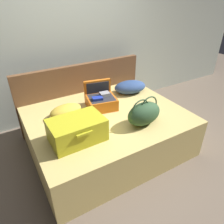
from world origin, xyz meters
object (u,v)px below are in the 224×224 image
hard_case_large (77,130)px  duffel_bag (144,113)px  bed (108,131)px  hard_case_medium (101,100)px  pillow_near_headboard (130,87)px  pillow_center_head (66,111)px

hard_case_large → duffel_bag: bearing=-9.1°
bed → hard_case_medium: (0.03, 0.24, 0.39)m
pillow_near_headboard → pillow_center_head: 1.15m
bed → pillow_center_head: size_ratio=4.68×
bed → hard_case_medium: size_ratio=4.44×
hard_case_medium → duffel_bag: (0.25, -0.65, 0.04)m
hard_case_medium → pillow_center_head: hard_case_medium is taller
bed → hard_case_large: 0.75m
hard_case_large → hard_case_medium: bearing=41.7°
hard_case_medium → pillow_near_headboard: hard_case_medium is taller
hard_case_large → pillow_near_headboard: hard_case_large is taller
pillow_near_headboard → hard_case_large: bearing=-149.3°
bed → hard_case_medium: 0.45m
pillow_near_headboard → pillow_center_head: bearing=-171.9°
hard_case_medium → hard_case_large: bearing=-125.9°
pillow_center_head → pillow_near_headboard: bearing=8.1°
bed → hard_case_large: bearing=-151.4°
hard_case_large → bed: bearing=27.5°
hard_case_medium → pillow_near_headboard: bearing=27.1°
bed → pillow_near_headboard: pillow_near_headboard is taller
hard_case_medium → duffel_bag: 0.70m
pillow_near_headboard → hard_case_medium: bearing=-164.1°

